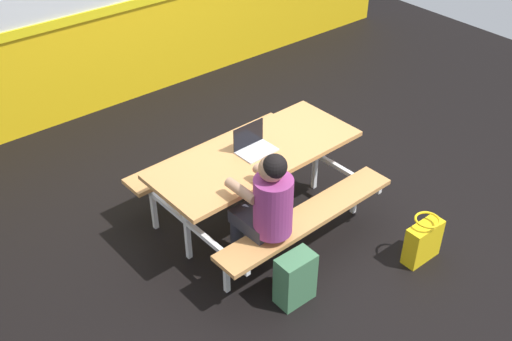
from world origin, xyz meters
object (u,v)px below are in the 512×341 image
picnic_table_main (256,168)px  laptop_silver (254,145)px  student_nearer (266,205)px  backpack_dark (295,279)px  tote_bag_bright (423,241)px

picnic_table_main → laptop_silver: laptop_silver is taller
laptop_silver → student_nearer: bearing=-121.4°
laptop_silver → backpack_dark: laptop_silver is taller
backpack_dark → tote_bag_bright: size_ratio=1.02×
picnic_table_main → laptop_silver: 0.22m
laptop_silver → backpack_dark: size_ratio=0.74×
picnic_table_main → backpack_dark: size_ratio=4.27×
backpack_dark → tote_bag_bright: backpack_dark is taller
student_nearer → picnic_table_main: bearing=57.3°
student_nearer → laptop_silver: size_ratio=3.68×
backpack_dark → tote_bag_bright: 1.18m
picnic_table_main → tote_bag_bright: (0.76, -1.26, -0.38)m
picnic_table_main → backpack_dark: bearing=-111.9°
laptop_silver → backpack_dark: (-0.38, -0.97, -0.57)m
picnic_table_main → tote_bag_bright: picnic_table_main is taller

